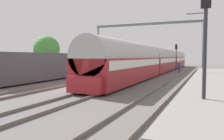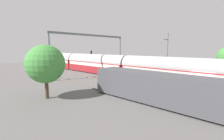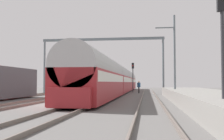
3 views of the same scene
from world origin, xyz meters
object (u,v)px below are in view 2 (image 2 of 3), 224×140
Objects in this scene: freight_car at (153,87)px; person_crossing at (109,67)px; passenger_train at (96,64)px; catenary_gantry at (92,44)px; railway_signal_far at (91,58)px.

person_crossing is at bearing 55.92° from freight_car.
catenary_gantry is at bearing -149.13° from passenger_train.
railway_signal_far reaches higher than person_crossing.
freight_car is (-8.73, -18.28, -0.50)m from passenger_train.
catenary_gantry reaches higher than person_crossing.
freight_car is 7.51× the size of person_crossing.
catenary_gantry is (6.55, 16.97, 4.49)m from freight_car.
person_crossing is 7.16m from catenary_gantry.
passenger_train is 28.44× the size of person_crossing.
passenger_train is at bearing 64.46° from freight_car.
freight_car is at bearing -115.54° from passenger_train.
person_crossing is at bearing -17.56° from passenger_train.
passenger_train is at bearing 30.87° from catenary_gantry.
freight_car is 2.81× the size of railway_signal_far.
passenger_train reaches higher than person_crossing.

